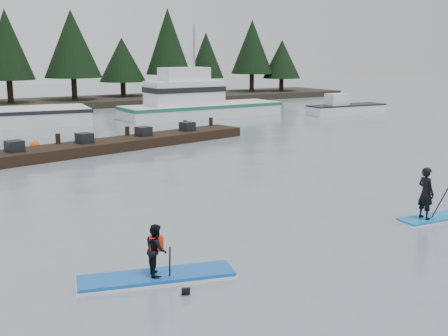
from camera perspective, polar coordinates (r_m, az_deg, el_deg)
ground at (r=14.50m, az=12.57°, el=-8.41°), size 160.00×160.00×0.00m
far_shore at (r=52.79m, az=-20.89°, el=5.95°), size 70.00×8.00×0.60m
treeline at (r=52.82m, az=-20.86°, el=5.63°), size 60.00×4.00×8.00m
fishing_boat_medium at (r=43.33m, az=-2.68°, el=5.91°), size 12.58×3.65×7.74m
skiff at (r=46.31m, az=12.32°, el=5.85°), size 6.67×2.49×0.76m
floating_dock at (r=29.45m, az=-10.54°, el=2.43°), size 15.51×5.09×0.51m
buoy_b at (r=30.88m, az=-18.62°, el=1.95°), size 0.48×0.48×0.48m
paddleboard_solo at (r=12.55m, az=-6.87°, el=-9.71°), size 3.51×1.71×1.77m
paddleboard_duo at (r=18.03m, az=21.44°, el=-3.05°), size 3.12×1.27×2.14m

